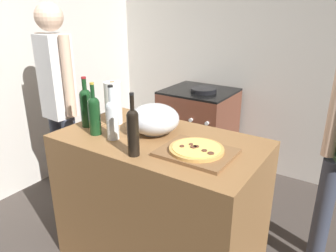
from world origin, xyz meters
name	(u,v)px	position (x,y,z in m)	size (l,w,h in m)	color
ground_plane	(198,226)	(0.00, 1.22, -0.01)	(3.99, 3.05, 0.02)	#3F3833
kitchen_wall_rear	(264,47)	(0.00, 2.50, 1.30)	(3.99, 0.10, 2.60)	beige
kitchen_wall_left	(40,48)	(-1.74, 1.22, 1.30)	(0.10, 3.05, 2.60)	beige
counter	(160,202)	(-0.06, 0.78, 0.46)	(1.28, 0.73, 0.92)	olive
cutting_board	(196,152)	(0.24, 0.70, 0.93)	(0.40, 0.32, 0.02)	brown
pizza	(197,149)	(0.24, 0.70, 0.95)	(0.30, 0.30, 0.03)	tan
mixing_bowl	(154,119)	(-0.13, 0.82, 1.01)	(0.32, 0.32, 0.19)	#B2B2B7
paper_towel_roll	(113,103)	(-0.48, 0.83, 1.06)	(0.12, 0.12, 0.29)	white
wine_bottle_green	(133,130)	(-0.04, 0.50, 1.06)	(0.06, 0.06, 0.35)	black
wine_bottle_amber	(112,117)	(-0.30, 0.62, 1.05)	(0.07, 0.07, 0.34)	silver
wine_bottle_dark	(86,106)	(-0.59, 0.69, 1.06)	(0.08, 0.08, 0.34)	#143819
wine_bottle_clear	(94,114)	(-0.44, 0.61, 1.05)	(0.08, 0.08, 0.33)	#143819
stove	(198,130)	(-0.48, 2.10, 0.44)	(0.68, 0.64, 0.92)	brown
person_in_stripes	(59,100)	(-1.07, 0.85, 0.99)	(0.37, 0.21, 1.71)	#383D4C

